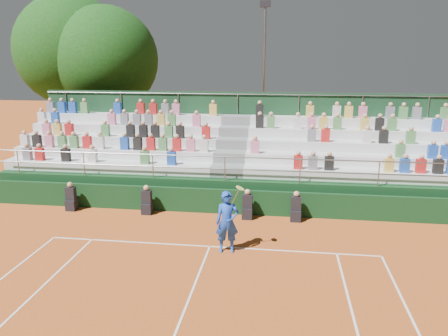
# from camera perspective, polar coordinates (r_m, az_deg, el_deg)

# --- Properties ---
(ground) EXTENTS (90.00, 90.00, 0.00)m
(ground) POSITION_cam_1_polar(r_m,az_deg,el_deg) (14.68, -1.87, -10.22)
(ground) COLOR #B6531E
(ground) RESTS_ON ground
(courtside_wall) EXTENTS (20.00, 0.15, 1.00)m
(courtside_wall) POSITION_cam_1_polar(r_m,az_deg,el_deg) (17.44, -0.13, -4.38)
(courtside_wall) COLOR black
(courtside_wall) RESTS_ON ground
(line_officials) EXTENTS (9.45, 0.40, 1.19)m
(line_officials) POSITION_cam_1_polar(r_m,az_deg,el_deg) (17.26, -4.73, -4.73)
(line_officials) COLOR black
(line_officials) RESTS_ON ground
(grandstand) EXTENTS (20.00, 5.20, 4.40)m
(grandstand) POSITION_cam_1_polar(r_m,az_deg,el_deg) (20.36, 1.07, 0.09)
(grandstand) COLOR black
(grandstand) RESTS_ON ground
(tennis_player) EXTENTS (0.93, 0.60, 2.22)m
(tennis_player) POSITION_cam_1_polar(r_m,az_deg,el_deg) (13.96, 0.42, -7.06)
(tennis_player) COLOR blue
(tennis_player) RESTS_ON ground
(tree_west) EXTENTS (6.80, 6.80, 9.84)m
(tree_west) POSITION_cam_1_polar(r_m,az_deg,el_deg) (29.38, -19.28, 14.23)
(tree_west) COLOR #332012
(tree_west) RESTS_ON ground
(tree_east) EXTENTS (6.22, 6.22, 9.05)m
(tree_east) POSITION_cam_1_polar(r_m,az_deg,el_deg) (27.74, -15.20, 13.53)
(tree_east) COLOR #332012
(tree_east) RESTS_ON ground
(floodlight_mast) EXTENTS (0.60, 0.25, 9.12)m
(floodlight_mast) POSITION_cam_1_polar(r_m,az_deg,el_deg) (25.90, 5.22, 12.42)
(floodlight_mast) COLOR gray
(floodlight_mast) RESTS_ON ground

